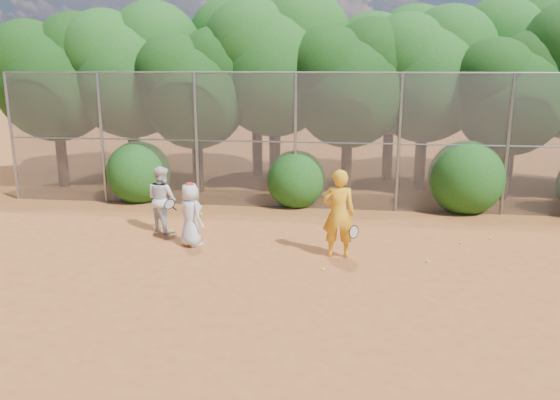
# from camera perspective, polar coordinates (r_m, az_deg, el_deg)

# --- Properties ---
(ground) EXTENTS (80.00, 80.00, 0.00)m
(ground) POSITION_cam_1_polar(r_m,az_deg,el_deg) (10.79, 3.60, -9.03)
(ground) COLOR #9C5223
(ground) RESTS_ON ground
(fence_back) EXTENTS (20.05, 0.09, 4.03)m
(fence_back) POSITION_cam_1_polar(r_m,az_deg,el_deg) (16.08, 4.75, 6.18)
(fence_back) COLOR gray
(fence_back) RESTS_ON ground
(tree_0) EXTENTS (4.38, 3.81, 6.00)m
(tree_0) POSITION_cam_1_polar(r_m,az_deg,el_deg) (20.59, -22.37, 12.14)
(tree_0) COLOR black
(tree_0) RESTS_ON ground
(tree_1) EXTENTS (4.64, 4.03, 6.35)m
(tree_1) POSITION_cam_1_polar(r_m,az_deg,el_deg) (19.95, -15.27, 13.32)
(tree_1) COLOR black
(tree_1) RESTS_ON ground
(tree_2) EXTENTS (3.99, 3.47, 5.47)m
(tree_2) POSITION_cam_1_polar(r_m,az_deg,el_deg) (18.48, -8.69, 11.83)
(tree_2) COLOR black
(tree_2) RESTS_ON ground
(tree_3) EXTENTS (4.89, 4.26, 6.70)m
(tree_3) POSITION_cam_1_polar(r_m,az_deg,el_deg) (18.94, -0.35, 14.49)
(tree_3) COLOR black
(tree_3) RESTS_ON ground
(tree_4) EXTENTS (4.19, 3.64, 5.73)m
(tree_4) POSITION_cam_1_polar(r_m,az_deg,el_deg) (18.17, 7.38, 12.39)
(tree_4) COLOR black
(tree_4) RESTS_ON ground
(tree_5) EXTENTS (4.51, 3.92, 6.17)m
(tree_5) POSITION_cam_1_polar(r_m,az_deg,el_deg) (19.12, 15.14, 12.98)
(tree_5) COLOR black
(tree_5) RESTS_ON ground
(tree_6) EXTENTS (3.86, 3.36, 5.29)m
(tree_6) POSITION_cam_1_polar(r_m,az_deg,el_deg) (18.64, 23.17, 10.55)
(tree_6) COLOR black
(tree_6) RESTS_ON ground
(tree_9) EXTENTS (4.83, 4.20, 6.62)m
(tree_9) POSITION_cam_1_polar(r_m,az_deg,el_deg) (22.46, -15.43, 13.77)
(tree_9) COLOR black
(tree_9) RESTS_ON ground
(tree_10) EXTENTS (5.15, 4.48, 7.06)m
(tree_10) POSITION_cam_1_polar(r_m,az_deg,el_deg) (21.27, -2.28, 15.04)
(tree_10) COLOR black
(tree_10) RESTS_ON ground
(tree_11) EXTENTS (4.64, 4.03, 6.35)m
(tree_11) POSITION_cam_1_polar(r_m,az_deg,el_deg) (20.61, 11.75, 13.52)
(tree_11) COLOR black
(tree_11) RESTS_ON ground
(tree_12) EXTENTS (5.02, 4.37, 6.88)m
(tree_12) POSITION_cam_1_polar(r_m,az_deg,el_deg) (21.99, 23.81, 13.57)
(tree_12) COLOR black
(tree_12) RESTS_ON ground
(bush_0) EXTENTS (2.00, 2.00, 2.00)m
(bush_0) POSITION_cam_1_polar(r_m,az_deg,el_deg) (17.81, -14.55, 3.10)
(bush_0) COLOR #154812
(bush_0) RESTS_ON ground
(bush_1) EXTENTS (1.80, 1.80, 1.80)m
(bush_1) POSITION_cam_1_polar(r_m,az_deg,el_deg) (16.63, 1.69, 2.45)
(bush_1) COLOR #154812
(bush_1) RESTS_ON ground
(bush_2) EXTENTS (2.20, 2.20, 2.20)m
(bush_2) POSITION_cam_1_polar(r_m,az_deg,el_deg) (16.86, 18.87, 2.55)
(bush_2) COLOR #154812
(bush_2) RESTS_ON ground
(player_yellow) EXTENTS (0.85, 0.58, 2.00)m
(player_yellow) POSITION_cam_1_polar(r_m,az_deg,el_deg) (12.17, 6.13, -1.43)
(player_yellow) COLOR gold
(player_yellow) RESTS_ON ground
(player_teen) EXTENTS (0.88, 0.85, 1.55)m
(player_teen) POSITION_cam_1_polar(r_m,az_deg,el_deg) (13.07, -9.30, -1.49)
(player_teen) COLOR silver
(player_teen) RESTS_ON ground
(player_white) EXTENTS (1.05, 0.99, 1.70)m
(player_white) POSITION_cam_1_polar(r_m,az_deg,el_deg) (14.38, -12.23, 0.11)
(player_white) COLOR silver
(player_white) RESTS_ON ground
(ball_0) EXTENTS (0.07, 0.07, 0.07)m
(ball_0) POSITION_cam_1_polar(r_m,az_deg,el_deg) (12.44, 15.15, -6.17)
(ball_0) COLOR #C5E229
(ball_0) RESTS_ON ground
(ball_1) EXTENTS (0.07, 0.07, 0.07)m
(ball_1) POSITION_cam_1_polar(r_m,az_deg,el_deg) (13.91, 18.37, -4.26)
(ball_1) COLOR #C5E229
(ball_1) RESTS_ON ground
(ball_3) EXTENTS (0.07, 0.07, 0.07)m
(ball_3) POSITION_cam_1_polar(r_m,az_deg,el_deg) (11.59, 4.55, -7.21)
(ball_3) COLOR #C5E229
(ball_3) RESTS_ON ground
(ball_4) EXTENTS (0.07, 0.07, 0.07)m
(ball_4) POSITION_cam_1_polar(r_m,az_deg,el_deg) (14.49, 21.14, -3.77)
(ball_4) COLOR #C5E229
(ball_4) RESTS_ON ground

